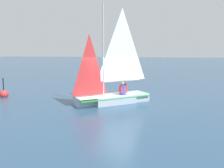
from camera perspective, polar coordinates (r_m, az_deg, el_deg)
ground_plane at (r=12.11m, az=0.00°, el=-4.87°), size 260.00×260.00×0.00m
sailboat_main at (r=11.98m, az=0.20°, el=-1.29°), size 3.89×3.88×5.24m
sailor_helm at (r=12.08m, az=2.80°, el=-1.91°), size 0.42×0.42×1.16m
sailor_crew at (r=12.67m, az=3.04°, el=-1.38°), size 0.42×0.42×1.16m
buoy_marker at (r=15.18m, az=-26.38°, el=-2.32°), size 0.52×0.52×1.26m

